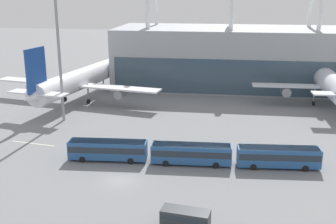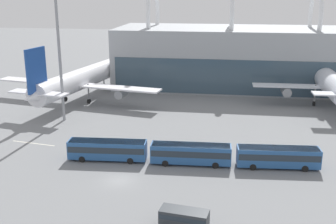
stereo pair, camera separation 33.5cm
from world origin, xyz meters
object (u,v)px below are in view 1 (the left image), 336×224
object	(u,v)px
shuttle_bus_2	(278,156)
service_van_foreground	(185,217)
airliner_at_gate_far	(329,82)
airliner_at_gate_near	(77,80)
floodlight_mast	(57,29)
shuttle_bus_1	(191,153)
shuttle_bus_0	(108,149)

from	to	relation	value
shuttle_bus_2	service_van_foreground	xyz separation A→B (m)	(-12.20, -18.65, -0.59)
airliner_at_gate_far	airliner_at_gate_near	bearing A→B (deg)	94.23
airliner_at_gate_near	floodlight_mast	world-z (taller)	floodlight_mast
airliner_at_gate_far	shuttle_bus_1	size ratio (longest dim) A/B	2.89
airliner_at_gate_near	airliner_at_gate_far	world-z (taller)	airliner_at_gate_near
airliner_at_gate_near	service_van_foreground	size ratio (longest dim) A/B	7.24
shuttle_bus_1	shuttle_bus_2	bearing A→B (deg)	0.18
shuttle_bus_2	floodlight_mast	size ratio (longest dim) A/B	0.39
shuttle_bus_1	service_van_foreground	size ratio (longest dim) A/B	2.15
shuttle_bus_1	service_van_foreground	xyz separation A→B (m)	(0.98, -18.01, -0.59)
shuttle_bus_0	floodlight_mast	world-z (taller)	floodlight_mast
airliner_at_gate_near	shuttle_bus_2	bearing A→B (deg)	-116.39
airliner_at_gate_near	shuttle_bus_1	world-z (taller)	airliner_at_gate_near
airliner_at_gate_far	floodlight_mast	xyz separation A→B (m)	(-56.34, -20.03, 13.15)
shuttle_bus_0	shuttle_bus_2	xyz separation A→B (m)	(26.35, 0.92, 0.00)
airliner_at_gate_far	shuttle_bus_2	size ratio (longest dim) A/B	2.88
airliner_at_gate_far	service_van_foreground	size ratio (longest dim) A/B	6.22
airliner_at_gate_near	airliner_at_gate_far	distance (m)	58.73
shuttle_bus_0	service_van_foreground	xyz separation A→B (m)	(14.16, -17.73, -0.59)
airliner_at_gate_far	floodlight_mast	world-z (taller)	floodlight_mast
shuttle_bus_0	shuttle_bus_1	size ratio (longest dim) A/B	1.00
airliner_at_gate_far	shuttle_bus_2	xyz separation A→B (m)	(-15.13, -38.10, -3.52)
airliner_at_gate_far	service_van_foreground	distance (m)	63.12
airliner_at_gate_far	shuttle_bus_0	bearing A→B (deg)	132.11
shuttle_bus_0	airliner_at_gate_far	bearing A→B (deg)	39.64
service_van_foreground	airliner_at_gate_far	bearing A→B (deg)	-107.52
airliner_at_gate_far	shuttle_bus_2	bearing A→B (deg)	157.20
airliner_at_gate_near	shuttle_bus_1	xyz separation A→B (m)	(30.16, -33.25, -3.36)
airliner_at_gate_far	shuttle_bus_0	world-z (taller)	airliner_at_gate_far
shuttle_bus_0	shuttle_bus_2	size ratio (longest dim) A/B	1.00
service_van_foreground	shuttle_bus_0	bearing A→B (deg)	-43.21
shuttle_bus_1	floodlight_mast	bearing A→B (deg)	143.70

